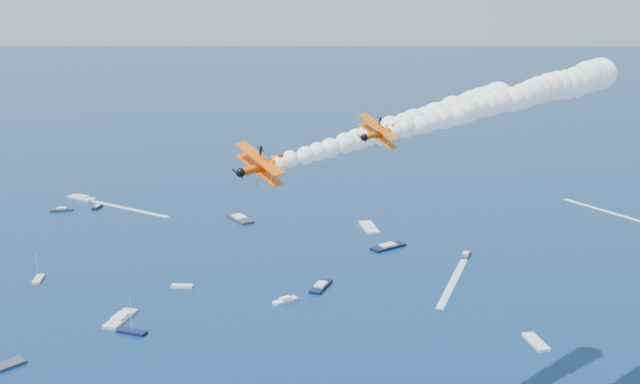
{
  "coord_description": "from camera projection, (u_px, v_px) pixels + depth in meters",
  "views": [
    {
      "loc": [
        1.06,
        -87.85,
        78.12
      ],
      "look_at": [
        1.87,
        17.7,
        49.77
      ],
      "focal_mm": 43.71,
      "sensor_mm": 36.0,
      "label": 1
    }
  ],
  "objects": [
    {
      "name": "biplane_trail",
      "position": [
        261.0,
        167.0,
        107.83
      ],
      "size": [
        12.86,
        13.26,
        8.81
      ],
      "primitive_type": null,
      "rotation": [
        -0.35,
        0.07,
        3.87
      ],
      "color": "#FF5405"
    },
    {
      "name": "smoke_trail_lead",
      "position": [
        511.0,
        99.0,
        124.8
      ],
      "size": [
        60.31,
        59.1,
        10.31
      ],
      "primitive_type": null,
      "rotation": [
        0.0,
        0.0,
        3.82
      ],
      "color": "white"
    },
    {
      "name": "spectator_boats",
      "position": [
        315.0,
        266.0,
        221.03
      ],
      "size": [
        215.97,
        182.68,
        0.7
      ],
      "color": "#323843",
      "rests_on": "ground"
    },
    {
      "name": "boat_wakes",
      "position": [
        390.0,
        230.0,
        254.86
      ],
      "size": [
        197.15,
        102.46,
        0.04
      ],
      "color": "white",
      "rests_on": "ground"
    },
    {
      "name": "biplane_lead",
      "position": [
        379.0,
        134.0,
        107.65
      ],
      "size": [
        10.03,
        10.44,
        7.18
      ],
      "primitive_type": null,
      "rotation": [
        -0.41,
        0.07,
        3.82
      ],
      "color": "#DC5404"
    },
    {
      "name": "smoke_trail_trail",
      "position": [
        403.0,
        126.0,
        125.99
      ],
      "size": [
        60.35,
        59.96,
        10.31
      ],
      "primitive_type": null,
      "rotation": [
        0.0,
        0.0,
        3.87
      ],
      "color": "white"
    }
  ]
}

